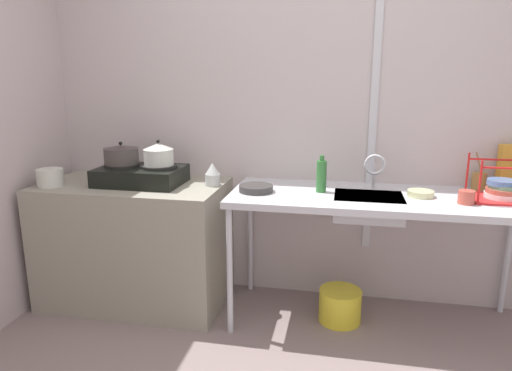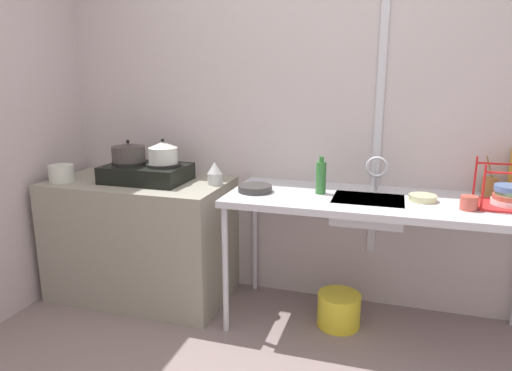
# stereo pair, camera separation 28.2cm
# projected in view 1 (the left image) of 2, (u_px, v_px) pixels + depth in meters

# --- Properties ---
(wall_back) EXTENTS (4.48, 0.10, 2.54)m
(wall_back) POSITION_uv_depth(u_px,v_px,m) (317.00, 114.00, 3.03)
(wall_back) COLOR #BEB2B4
(wall_back) RESTS_ON ground
(wall_metal_strip) EXTENTS (0.05, 0.01, 2.04)m
(wall_metal_strip) POSITION_uv_depth(u_px,v_px,m) (374.00, 96.00, 2.88)
(wall_metal_strip) COLOR silver
(counter_concrete) EXTENTS (1.21, 0.67, 0.83)m
(counter_concrete) POSITION_uv_depth(u_px,v_px,m) (136.00, 243.00, 3.09)
(counter_concrete) COLOR gray
(counter_concrete) RESTS_ON ground
(counter_sink) EXTENTS (1.78, 0.67, 0.83)m
(counter_sink) POSITION_uv_depth(u_px,v_px,m) (379.00, 204.00, 2.70)
(counter_sink) COLOR silver
(counter_sink) RESTS_ON ground
(stove) EXTENTS (0.54, 0.38, 0.13)m
(stove) POSITION_uv_depth(u_px,v_px,m) (141.00, 175.00, 2.96)
(stove) COLOR black
(stove) RESTS_ON counter_concrete
(pot_on_left_burner) EXTENTS (0.23, 0.23, 0.15)m
(pot_on_left_burner) POSITION_uv_depth(u_px,v_px,m) (121.00, 154.00, 2.96)
(pot_on_left_burner) COLOR #443E3A
(pot_on_left_burner) RESTS_ON stove
(pot_on_right_burner) EXTENTS (0.19, 0.19, 0.17)m
(pot_on_right_burner) POSITION_uv_depth(u_px,v_px,m) (159.00, 154.00, 2.90)
(pot_on_right_burner) COLOR silver
(pot_on_right_burner) RESTS_ON stove
(pot_beside_stove) EXTENTS (0.16, 0.16, 0.11)m
(pot_beside_stove) POSITION_uv_depth(u_px,v_px,m) (50.00, 178.00, 2.90)
(pot_beside_stove) COLOR silver
(pot_beside_stove) RESTS_ON counter_concrete
(percolator) EXTENTS (0.10, 0.10, 0.15)m
(percolator) POSITION_uv_depth(u_px,v_px,m) (213.00, 175.00, 2.92)
(percolator) COLOR #B7BDBD
(percolator) RESTS_ON counter_concrete
(sink_basin) EXTENTS (0.40, 0.31, 0.14)m
(sink_basin) POSITION_uv_depth(u_px,v_px,m) (368.00, 207.00, 2.70)
(sink_basin) COLOR silver
(sink_basin) RESTS_ON counter_sink
(faucet) EXTENTS (0.13, 0.07, 0.23)m
(faucet) POSITION_uv_depth(u_px,v_px,m) (375.00, 167.00, 2.77)
(faucet) COLOR silver
(faucet) RESTS_ON counter_sink
(frying_pan) EXTENTS (0.21, 0.21, 0.04)m
(frying_pan) POSITION_uv_depth(u_px,v_px,m) (256.00, 188.00, 2.77)
(frying_pan) COLOR #363333
(frying_pan) RESTS_ON counter_sink
(dish_rack) EXTENTS (0.35, 0.29, 0.25)m
(dish_rack) POSITION_uv_depth(u_px,v_px,m) (503.00, 191.00, 2.58)
(dish_rack) COLOR red
(dish_rack) RESTS_ON counter_sink
(cup_by_rack) EXTENTS (0.09, 0.09, 0.08)m
(cup_by_rack) POSITION_uv_depth(u_px,v_px,m) (466.00, 197.00, 2.50)
(cup_by_rack) COLOR #BC4E3F
(cup_by_rack) RESTS_ON counter_sink
(small_bowl_on_drainboard) EXTENTS (0.15, 0.15, 0.04)m
(small_bowl_on_drainboard) POSITION_uv_depth(u_px,v_px,m) (421.00, 194.00, 2.66)
(small_bowl_on_drainboard) COLOR beige
(small_bowl_on_drainboard) RESTS_ON counter_sink
(bottle_by_sink) EXTENTS (0.06, 0.06, 0.23)m
(bottle_by_sink) POSITION_uv_depth(u_px,v_px,m) (321.00, 176.00, 2.75)
(bottle_by_sink) COLOR #317335
(bottle_by_sink) RESTS_ON counter_sink
(cereal_box) EXTENTS (0.15, 0.08, 0.29)m
(cereal_box) POSITION_uv_depth(u_px,v_px,m) (510.00, 168.00, 2.77)
(cereal_box) COLOR gold
(cereal_box) RESTS_ON counter_sink
(utensil_jar) EXTENTS (0.08, 0.08, 0.24)m
(utensil_jar) POSITION_uv_depth(u_px,v_px,m) (479.00, 181.00, 2.82)
(utensil_jar) COLOR #9F773D
(utensil_jar) RESTS_ON counter_sink
(bucket_on_floor) EXTENTS (0.27, 0.27, 0.21)m
(bucket_on_floor) POSITION_uv_depth(u_px,v_px,m) (340.00, 305.00, 2.86)
(bucket_on_floor) COLOR yellow
(bucket_on_floor) RESTS_ON ground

